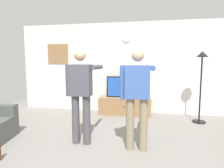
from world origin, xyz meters
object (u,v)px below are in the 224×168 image
person_standing_nearer_couch (137,94)px  wall_clock (126,38)px  tv_stand (125,106)px  television (125,87)px  framed_picture (58,54)px  floor_lamp (201,72)px  person_standing_nearer_lamp (81,91)px

person_standing_nearer_couch → wall_clock: bearing=100.4°
person_standing_nearer_couch → tv_stand: bearing=101.8°
television → framed_picture: 2.42m
tv_stand → television: size_ratio=1.38×
tv_stand → wall_clock: 2.01m
floor_lamp → person_standing_nearer_lamp: bearing=-145.7°
floor_lamp → person_standing_nearer_couch: floor_lamp is taller
framed_picture → floor_lamp: framed_picture is taller
person_standing_nearer_lamp → tv_stand: bearing=74.7°
television → person_standing_nearer_lamp: bearing=-104.9°
wall_clock → floor_lamp: 2.27m
tv_stand → television: television is taller
television → framed_picture: framed_picture is taller
wall_clock → floor_lamp: wall_clock is taller
television → person_standing_nearer_couch: person_standing_nearer_couch is taller
tv_stand → framed_picture: framed_picture is taller
tv_stand → framed_picture: size_ratio=2.17×
framed_picture → person_standing_nearer_couch: framed_picture is taller
framed_picture → person_standing_nearer_lamp: size_ratio=0.39×
wall_clock → framed_picture: wall_clock is taller
person_standing_nearer_lamp → framed_picture: bearing=124.2°
person_standing_nearer_couch → person_standing_nearer_lamp: bearing=176.1°
framed_picture → floor_lamp: 4.22m
tv_stand → television: 0.56m
television → tv_stand: bearing=-90.0°
framed_picture → person_standing_nearer_couch: size_ratio=0.40×
wall_clock → person_standing_nearer_lamp: wall_clock is taller
television → wall_clock: 1.45m
television → floor_lamp: bearing=-12.6°
television → person_standing_nearer_lamp: size_ratio=0.62×
wall_clock → framed_picture: size_ratio=0.38×
tv_stand → person_standing_nearer_lamp: size_ratio=0.86×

